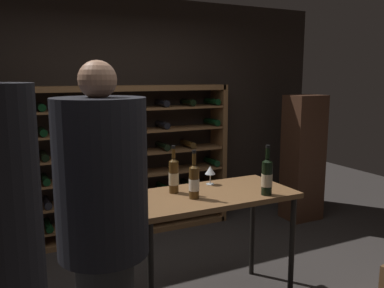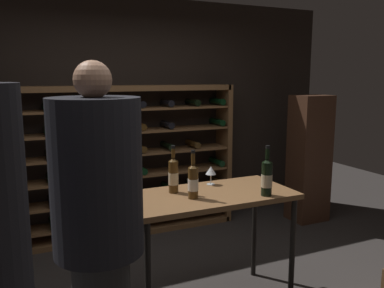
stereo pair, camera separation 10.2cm
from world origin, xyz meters
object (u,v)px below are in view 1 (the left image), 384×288
object	(u,v)px
display_cabinet	(303,158)
wine_bottle_green_slim	(267,177)
wine_rack	(93,165)
tasting_table	(210,205)
wine_bottle_black_capsule	(194,181)
wine_glass_stemmed_left	(210,171)
wine_bottle_gold_foil	(174,175)
person_guest_blue_shirt	(103,215)

from	to	relation	value
display_cabinet	wine_bottle_green_slim	bearing A→B (deg)	-138.70
wine_rack	tasting_table	size ratio (longest dim) A/B	2.52
wine_rack	wine_bottle_black_capsule	distance (m)	1.83
wine_glass_stemmed_left	wine_bottle_black_capsule	bearing A→B (deg)	-135.74
display_cabinet	wine_bottle_gold_foil	bearing A→B (deg)	-154.07
wine_bottle_green_slim	wine_bottle_gold_foil	xyz separation A→B (m)	(-0.60, 0.36, -0.00)
tasting_table	wine_bottle_green_slim	bearing A→B (deg)	-32.57
wine_rack	person_guest_blue_shirt	size ratio (longest dim) A/B	1.71
tasting_table	wine_bottle_black_capsule	distance (m)	0.29
person_guest_blue_shirt	wine_glass_stemmed_left	bearing A→B (deg)	-107.16
wine_rack	wine_bottle_green_slim	world-z (taller)	wine_rack
person_guest_blue_shirt	wine_bottle_gold_foil	world-z (taller)	person_guest_blue_shirt
display_cabinet	wine_bottle_green_slim	size ratio (longest dim) A/B	4.16
tasting_table	wine_bottle_gold_foil	size ratio (longest dim) A/B	3.50
wine_rack	display_cabinet	xyz separation A→B (m)	(2.54, -0.49, -0.06)
wine_rack	wine_bottle_green_slim	xyz separation A→B (m)	(0.88, -1.94, 0.22)
tasting_table	wine_glass_stemmed_left	world-z (taller)	wine_glass_stemmed_left
person_guest_blue_shirt	wine_bottle_green_slim	bearing A→B (deg)	-129.81
tasting_table	wine_bottle_green_slim	xyz separation A→B (m)	(0.36, -0.23, 0.24)
wine_bottle_black_capsule	wine_bottle_green_slim	xyz separation A→B (m)	(0.53, -0.16, 0.01)
display_cabinet	wine_bottle_black_capsule	world-z (taller)	display_cabinet
wine_bottle_green_slim	tasting_table	bearing A→B (deg)	147.43
wine_bottle_green_slim	wine_glass_stemmed_left	bearing A→B (deg)	118.49
wine_rack	tasting_table	bearing A→B (deg)	-73.10
tasting_table	display_cabinet	xyz separation A→B (m)	(2.02, 1.23, -0.04)
wine_rack	display_cabinet	world-z (taller)	wine_rack
display_cabinet	wine_glass_stemmed_left	xyz separation A→B (m)	(-1.90, -1.01, 0.25)
display_cabinet	wine_bottle_green_slim	distance (m)	2.23
wine_rack	wine_bottle_gold_foil	world-z (taller)	wine_rack
wine_bottle_black_capsule	wine_glass_stemmed_left	xyz separation A→B (m)	(0.29, 0.28, -0.02)
wine_rack	wine_glass_stemmed_left	size ratio (longest dim) A/B	21.02
wine_glass_stemmed_left	wine_rack	bearing A→B (deg)	113.03
tasting_table	wine_bottle_gold_foil	world-z (taller)	wine_bottle_gold_foil
wine_bottle_black_capsule	wine_bottle_gold_foil	distance (m)	0.21
tasting_table	wine_glass_stemmed_left	bearing A→B (deg)	61.50
wine_bottle_gold_foil	tasting_table	bearing A→B (deg)	-27.42
display_cabinet	tasting_table	bearing A→B (deg)	-148.62
display_cabinet	wine_glass_stemmed_left	world-z (taller)	display_cabinet
wine_rack	wine_glass_stemmed_left	distance (m)	1.64
wine_rack	wine_bottle_green_slim	distance (m)	2.14
wine_bottle_gold_foil	wine_bottle_green_slim	bearing A→B (deg)	-30.52
person_guest_blue_shirt	wine_bottle_black_capsule	bearing A→B (deg)	-113.00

